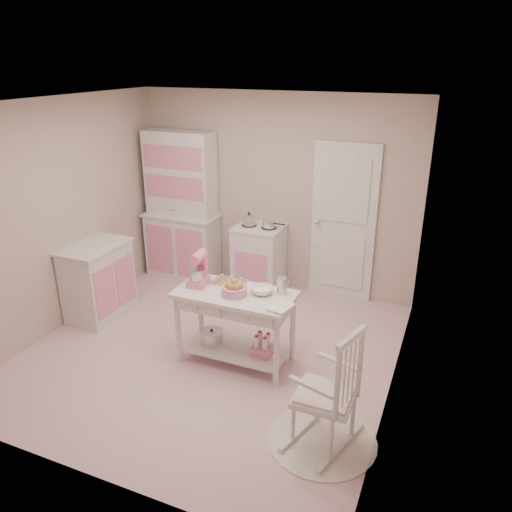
% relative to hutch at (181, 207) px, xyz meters
% --- Properties ---
extents(room_shell, '(3.84, 3.84, 2.62)m').
position_rel_hutch_xyz_m(room_shell, '(1.30, -1.66, 0.61)').
color(room_shell, pink).
rests_on(room_shell, ground).
extents(door, '(0.82, 0.05, 2.04)m').
position_rel_hutch_xyz_m(door, '(2.25, 0.21, -0.02)').
color(door, white).
rests_on(door, ground).
extents(hutch, '(1.06, 0.50, 2.08)m').
position_rel_hutch_xyz_m(hutch, '(0.00, 0.00, 0.00)').
color(hutch, white).
rests_on(hutch, ground).
extents(stove, '(0.62, 0.57, 0.92)m').
position_rel_hutch_xyz_m(stove, '(1.20, -0.05, -0.58)').
color(stove, white).
rests_on(stove, ground).
extents(base_cabinet, '(0.54, 0.84, 0.92)m').
position_rel_hutch_xyz_m(base_cabinet, '(-0.33, -1.45, -0.58)').
color(base_cabinet, white).
rests_on(base_cabinet, ground).
extents(lace_rug, '(0.92, 0.92, 0.01)m').
position_rel_hutch_xyz_m(lace_rug, '(2.79, -2.51, -1.03)').
color(lace_rug, white).
rests_on(lace_rug, ground).
extents(rocking_chair, '(0.67, 0.83, 1.10)m').
position_rel_hutch_xyz_m(rocking_chair, '(2.79, -2.51, -0.49)').
color(rocking_chair, white).
rests_on(rocking_chair, ground).
extents(work_table, '(1.20, 0.60, 0.80)m').
position_rel_hutch_xyz_m(work_table, '(1.63, -1.72, -0.64)').
color(work_table, white).
rests_on(work_table, ground).
extents(stand_mixer, '(0.23, 0.30, 0.34)m').
position_rel_hutch_xyz_m(stand_mixer, '(1.21, -1.70, -0.07)').
color(stand_mixer, pink).
rests_on(stand_mixer, work_table).
extents(cookie_tray, '(0.34, 0.24, 0.02)m').
position_rel_hutch_xyz_m(cookie_tray, '(1.48, -1.54, -0.23)').
color(cookie_tray, silver).
rests_on(cookie_tray, work_table).
extents(bread_basket, '(0.25, 0.25, 0.09)m').
position_rel_hutch_xyz_m(bread_basket, '(1.65, -1.77, -0.19)').
color(bread_basket, pink).
rests_on(bread_basket, work_table).
extents(mixing_bowl, '(0.22, 0.22, 0.07)m').
position_rel_hutch_xyz_m(mixing_bowl, '(1.89, -1.64, -0.20)').
color(mixing_bowl, white).
rests_on(mixing_bowl, work_table).
extents(metal_pitcher, '(0.10, 0.10, 0.17)m').
position_rel_hutch_xyz_m(metal_pitcher, '(2.07, -1.56, -0.16)').
color(metal_pitcher, silver).
rests_on(metal_pitcher, work_table).
extents(recipe_book, '(0.23, 0.28, 0.02)m').
position_rel_hutch_xyz_m(recipe_book, '(2.08, -1.84, -0.23)').
color(recipe_book, white).
rests_on(recipe_book, work_table).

